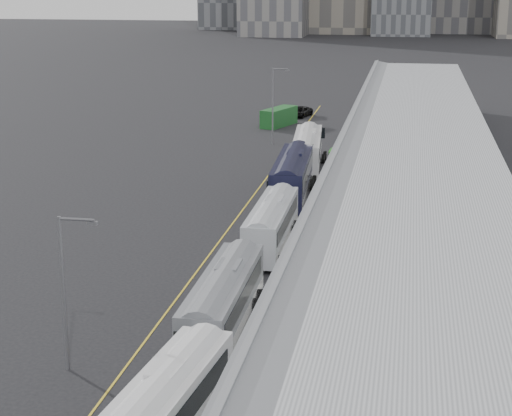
% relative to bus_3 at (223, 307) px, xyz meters
% --- Properties ---
extents(sidewalk, '(10.00, 170.00, 0.12)m').
position_rel_bus_3_xyz_m(sidewalk, '(6.49, 8.73, -1.47)').
color(sidewalk, gray).
rests_on(sidewalk, ground).
extents(lane_line, '(0.12, 160.00, 0.02)m').
position_rel_bus_3_xyz_m(lane_line, '(-4.01, 8.73, -1.52)').
color(lane_line, gold).
rests_on(lane_line, ground).
extents(depot, '(12.45, 160.40, 7.20)m').
position_rel_bus_3_xyz_m(depot, '(10.48, 8.73, 1.98)').
color(depot, gray).
rests_on(depot, ground).
extents(bus_3, '(2.78, 12.44, 3.63)m').
position_rel_bus_3_xyz_m(bus_3, '(0.00, 0.00, 0.00)').
color(bus_3, slate).
rests_on(bus_3, ground).
extents(bus_4, '(2.71, 12.08, 3.52)m').
position_rel_bus_3_xyz_m(bus_4, '(0.13, 15.88, -0.04)').
color(bus_4, '#B7BAC2').
rests_on(bus_4, ground).
extents(bus_5, '(3.49, 14.07, 4.08)m').
position_rel_bus_3_xyz_m(bus_5, '(-0.33, 30.46, 0.19)').
color(bus_5, black).
rests_on(bus_5, ground).
extents(bus_6, '(3.83, 13.60, 3.92)m').
position_rel_bus_3_xyz_m(bus_6, '(-0.51, 42.89, 0.13)').
color(bus_6, white).
rests_on(bus_6, ground).
extents(tree_2, '(1.10, 1.10, 4.11)m').
position_rel_bus_3_xyz_m(tree_2, '(3.74, 9.17, 1.89)').
color(tree_2, black).
rests_on(tree_2, ground).
extents(tree_3, '(1.75, 1.75, 3.79)m').
position_rel_bus_3_xyz_m(tree_3, '(3.41, 37.24, 1.36)').
color(tree_3, black).
rests_on(tree_3, ground).
extents(street_lamp_near, '(2.04, 0.22, 8.11)m').
position_rel_bus_3_xyz_m(street_lamp_near, '(-6.59, -5.95, 3.20)').
color(street_lamp_near, '#59595E').
rests_on(street_lamp_near, ground).
extents(street_lamp_far, '(2.04, 0.22, 9.07)m').
position_rel_bus_3_xyz_m(street_lamp_far, '(-6.12, 56.30, 3.69)').
color(street_lamp_far, '#59595E').
rests_on(street_lamp_far, ground).
extents(shipping_container, '(4.30, 7.14, 2.41)m').
position_rel_bus_3_xyz_m(shipping_container, '(-7.53, 69.32, -0.33)').
color(shipping_container, '#174A1D').
rests_on(shipping_container, ground).
extents(suv, '(3.69, 5.62, 1.44)m').
position_rel_bus_3_xyz_m(suv, '(-5.82, 77.61, -0.81)').
color(suv, black).
rests_on(suv, ground).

